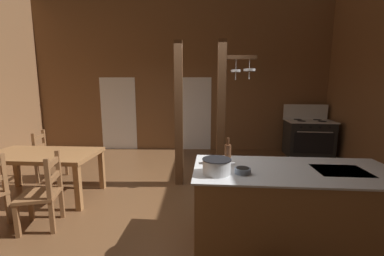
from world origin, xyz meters
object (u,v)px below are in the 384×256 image
at_px(ladderback_chair_near_window, 48,157).
at_px(ladderback_chair_by_post, 44,193).
at_px(kitchen_island, 292,208).
at_px(dining_table, 42,158).
at_px(mixing_bowl_on_counter, 243,171).
at_px(bottle_tall_on_counter, 228,154).
at_px(stove_range, 308,137).
at_px(stockpot_on_counter, 217,166).

relative_size(ladderback_chair_near_window, ladderback_chair_by_post, 1.00).
xyz_separation_m(kitchen_island, dining_table, (-3.53, 1.17, 0.20)).
distance_m(mixing_bowl_on_counter, bottle_tall_on_counter, 0.33).
height_order(ladderback_chair_by_post, mixing_bowl_on_counter, mixing_bowl_on_counter).
relative_size(stove_range, stockpot_on_counter, 3.63).
height_order(dining_table, mixing_bowl_on_counter, mixing_bowl_on_counter).
bearing_deg(stockpot_on_counter, stove_range, 55.08).
bearing_deg(stockpot_on_counter, dining_table, 153.85).
height_order(stove_range, bottle_tall_on_counter, stove_range).
bearing_deg(stove_range, bottle_tall_on_counter, -125.64).
bearing_deg(dining_table, ladderback_chair_near_window, 117.03).
distance_m(ladderback_chair_near_window, mixing_bowl_on_counter, 3.96).
distance_m(dining_table, stockpot_on_counter, 3.00).
bearing_deg(ladderback_chair_near_window, dining_table, -62.97).
height_order(mixing_bowl_on_counter, bottle_tall_on_counter, bottle_tall_on_counter).
bearing_deg(mixing_bowl_on_counter, dining_table, 156.10).
bearing_deg(stockpot_on_counter, ladderback_chair_near_window, 145.86).
bearing_deg(stove_range, dining_table, -154.60).
bearing_deg(stove_range, stockpot_on_counter, -124.92).
distance_m(kitchen_island, dining_table, 3.72).
height_order(dining_table, ladderback_chair_by_post, ladderback_chair_by_post).
relative_size(kitchen_island, ladderback_chair_by_post, 2.33).
bearing_deg(ladderback_chair_near_window, ladderback_chair_by_post, -59.84).
distance_m(stove_range, ladderback_chair_near_window, 6.05).
bearing_deg(ladderback_chair_near_window, stockpot_on_counter, -34.14).
height_order(kitchen_island, stove_range, stove_range).
relative_size(ladderback_chair_by_post, stockpot_on_counter, 2.61).
distance_m(kitchen_island, ladderback_chair_near_window, 4.37).
bearing_deg(dining_table, ladderback_chair_by_post, -57.15).
height_order(dining_table, ladderback_chair_near_window, ladderback_chair_near_window).
bearing_deg(stockpot_on_counter, ladderback_chair_by_post, 167.48).
bearing_deg(mixing_bowl_on_counter, bottle_tall_on_counter, 111.14).
xyz_separation_m(dining_table, mixing_bowl_on_counter, (2.95, -1.31, 0.28)).
bearing_deg(bottle_tall_on_counter, dining_table, 160.42).
distance_m(stove_range, dining_table, 5.96).
height_order(kitchen_island, mixing_bowl_on_counter, mixing_bowl_on_counter).
bearing_deg(dining_table, bottle_tall_on_counter, -19.58).
height_order(stove_range, stockpot_on_counter, stove_range).
bearing_deg(bottle_tall_on_counter, stockpot_on_counter, -115.78).
xyz_separation_m(stove_range, ladderback_chair_near_window, (-5.77, -1.79, -0.03)).
xyz_separation_m(stove_range, dining_table, (-5.38, -2.56, 0.17)).
xyz_separation_m(ladderback_chair_near_window, mixing_bowl_on_counter, (3.34, -2.07, 0.48)).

